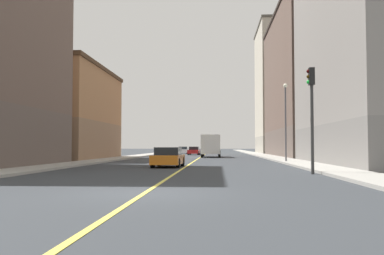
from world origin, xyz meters
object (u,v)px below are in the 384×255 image
car_white (183,150)px  car_orange (168,157)px  box_truck (211,145)px  building_right_midblock (55,113)px  traffic_light_left_near (312,104)px  street_lamp_left_near (286,114)px  building_left_far (287,90)px  building_left_mid (316,84)px  car_red (194,151)px

car_white → car_orange: size_ratio=1.00×
box_truck → car_orange: bearing=-95.7°
building_right_midblock → box_truck: (16.79, 9.52, -3.44)m
traffic_light_left_near → street_lamp_left_near: street_lamp_left_near is taller
building_right_midblock → traffic_light_left_near: 31.78m
building_left_far → box_truck: building_left_far is taller
building_left_mid → box_truck: building_left_mid is taller
traffic_light_left_near → car_red: traffic_light_left_near is taller
building_left_far → car_red: building_left_far is taller
car_red → building_right_midblock: bearing=-120.5°
building_left_far → box_truck: size_ratio=3.30×
car_white → box_truck: (5.57, -23.42, 0.90)m
street_lamp_left_near → box_truck: (-6.74, 17.37, -2.69)m
traffic_light_left_near → building_left_mid: bearing=76.6°
car_white → car_orange: (3.06, -48.60, 0.02)m
street_lamp_left_near → box_truck: size_ratio=0.91×
car_white → car_red: car_red is taller
building_right_midblock → box_truck: size_ratio=2.23×
car_orange → street_lamp_left_near: bearing=40.2°
building_left_mid → car_red: 22.15m
box_truck → building_left_mid: bearing=13.1°
building_left_mid → car_orange: 34.22m
car_white → box_truck: bearing=-76.6°
building_right_midblock → car_red: size_ratio=3.57×
car_red → street_lamp_left_near: bearing=-72.8°
traffic_light_left_near → car_white: bearing=101.5°
car_white → car_red: 9.80m
building_left_mid → box_truck: (-14.13, -3.29, -8.28)m
traffic_light_left_near → box_truck: traffic_light_left_near is taller
box_truck → street_lamp_left_near: bearing=-68.8°
traffic_light_left_near → car_white: size_ratio=1.33×
building_left_mid → box_truck: size_ratio=3.55×
street_lamp_left_near → car_red: size_ratio=1.45×
building_left_mid → street_lamp_left_near: bearing=-109.7°
car_red → traffic_light_left_near: bearing=-79.3°
building_right_midblock → traffic_light_left_near: bearing=-44.8°
traffic_light_left_near → building_left_far: bearing=81.8°
building_right_midblock → traffic_light_left_near: (22.51, -22.39, -1.40)m
building_left_far → car_orange: bearing=-107.8°
traffic_light_left_near → car_orange: size_ratio=1.33×
traffic_light_left_near → car_white: 56.54m
building_right_midblock → street_lamp_left_near: 24.81m
building_left_mid → box_truck: bearing=-166.9°
traffic_light_left_near → car_orange: 11.02m
street_lamp_left_near → box_truck: bearing=111.2°
building_left_mid → building_left_far: bearing=90.0°
building_left_mid → traffic_light_left_near: (-8.41, -35.20, -6.24)m
building_left_mid → building_right_midblock: building_left_mid is taller
car_orange → box_truck: 25.31m
building_left_far → building_right_midblock: building_left_far is taller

